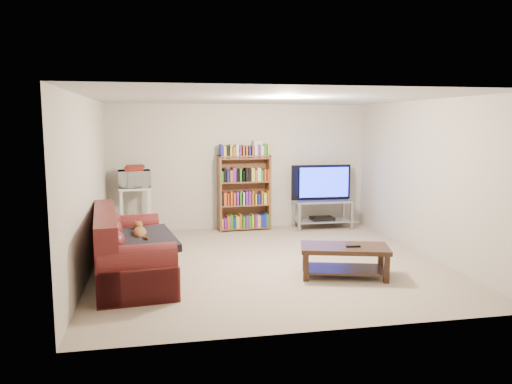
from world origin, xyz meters
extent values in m
plane|color=tan|center=(0.00, 0.00, 0.00)|extent=(5.00, 5.00, 0.00)
plane|color=white|center=(0.00, 0.00, 2.40)|extent=(5.00, 5.00, 0.00)
plane|color=beige|center=(0.00, 2.50, 1.20)|extent=(5.00, 0.00, 5.00)
plane|color=beige|center=(0.00, -2.50, 1.20)|extent=(5.00, 0.00, 5.00)
plane|color=beige|center=(-2.50, 0.00, 1.20)|extent=(0.00, 5.00, 5.00)
plane|color=beige|center=(2.50, 0.00, 1.20)|extent=(0.00, 5.00, 5.00)
cube|color=#571616|center=(-1.92, -0.41, 0.21)|extent=(1.16, 2.24, 0.41)
cube|color=#571616|center=(-2.25, -0.44, 0.47)|extent=(0.49, 2.16, 0.90)
cube|color=#571616|center=(-1.82, -1.36, 0.27)|extent=(0.90, 0.33, 0.53)
cube|color=#571616|center=(-2.02, 0.54, 0.27)|extent=(0.90, 0.33, 0.53)
cube|color=black|center=(-1.80, -0.54, 0.54)|extent=(1.02, 1.21, 0.19)
cube|color=black|center=(0.86, -0.87, 0.39)|extent=(1.27, 0.86, 0.06)
cube|color=black|center=(0.86, -0.87, 0.10)|extent=(1.14, 0.78, 0.03)
cube|color=black|center=(0.30, -0.95, 0.18)|extent=(0.09, 0.09, 0.36)
cube|color=black|center=(1.30, -1.22, 0.18)|extent=(0.09, 0.09, 0.36)
cube|color=black|center=(0.42, -0.51, 0.18)|extent=(0.09, 0.09, 0.36)
cube|color=black|center=(1.42, -0.78, 0.18)|extent=(0.09, 0.09, 0.36)
cube|color=black|center=(0.95, -0.94, 0.43)|extent=(0.19, 0.07, 0.02)
cube|color=#999EA3|center=(1.56, 2.15, 0.54)|extent=(1.11, 0.51, 0.03)
cube|color=#999EA3|center=(1.56, 2.15, 0.15)|extent=(1.05, 0.49, 0.02)
cube|color=gray|center=(1.04, 1.94, 0.28)|extent=(0.05, 0.05, 0.55)
cube|color=gray|center=(2.08, 1.92, 0.28)|extent=(0.05, 0.05, 0.55)
cube|color=gray|center=(1.04, 2.37, 0.28)|extent=(0.05, 0.05, 0.55)
cube|color=gray|center=(2.09, 2.36, 0.28)|extent=(0.05, 0.05, 0.55)
imported|color=black|center=(1.56, 2.15, 0.89)|extent=(1.19, 0.17, 0.68)
cube|color=black|center=(1.56, 2.15, 0.19)|extent=(0.45, 0.32, 0.06)
cube|color=brown|center=(-0.44, 2.27, 0.72)|extent=(0.06, 0.31, 1.44)
cube|color=brown|center=(0.52, 2.33, 0.72)|extent=(0.06, 0.31, 1.44)
cube|color=brown|center=(0.04, 2.30, 1.42)|extent=(1.01, 0.36, 0.03)
cube|color=maroon|center=(-0.18, 2.29, 1.47)|extent=(0.30, 0.24, 0.08)
cube|color=silver|center=(-1.98, 2.10, 0.88)|extent=(0.60, 0.46, 0.04)
cube|color=silver|center=(-1.98, 2.10, 0.30)|extent=(0.54, 0.41, 0.03)
cube|color=silver|center=(-2.21, 1.91, 0.43)|extent=(0.05, 0.05, 0.86)
cube|color=silver|center=(-1.73, 1.96, 0.43)|extent=(0.05, 0.05, 0.86)
cube|color=silver|center=(-2.24, 2.24, 0.43)|extent=(0.05, 0.05, 0.86)
cube|color=silver|center=(-1.76, 2.28, 0.43)|extent=(0.05, 0.05, 0.86)
imported|color=silver|center=(-1.98, 2.10, 1.05)|extent=(0.59, 0.42, 0.31)
cube|color=maroon|center=(-1.98, 2.10, 1.23)|extent=(0.35, 0.31, 0.05)
camera|label=1|loc=(-1.55, -7.01, 2.06)|focal=35.00mm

